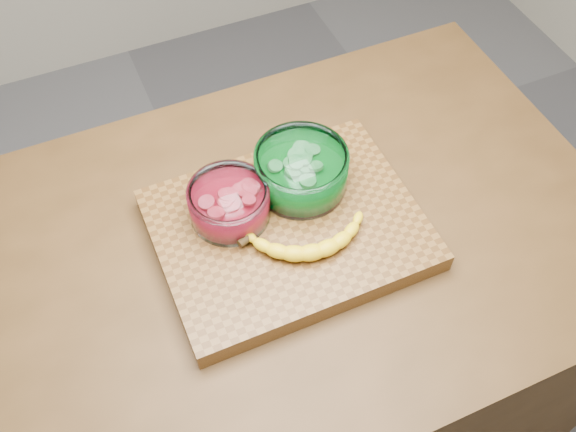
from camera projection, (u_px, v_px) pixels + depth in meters
name	position (u px, v px, depth m)	size (l,w,h in m)	color
ground	(288.00, 412.00, 1.86)	(3.50, 3.50, 0.00)	slate
counter	(288.00, 345.00, 1.50)	(1.20, 0.80, 0.90)	#4B3116
cutting_board	(288.00, 230.00, 1.12)	(0.45, 0.35, 0.04)	brown
bowl_red	(229.00, 203.00, 1.09)	(0.14, 0.14, 0.06)	white
bowl_green	(301.00, 170.00, 1.12)	(0.16, 0.16, 0.08)	white
banana	(309.00, 235.00, 1.07)	(0.24, 0.13, 0.03)	yellow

